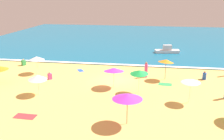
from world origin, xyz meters
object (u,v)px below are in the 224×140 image
(beach_umbrella_8, at_px, (127,97))
(beachgoer_2, at_px, (204,76))
(beach_umbrella_1, at_px, (37,58))
(beach_umbrella_0, at_px, (139,72))
(beachgoer_1, at_px, (146,70))
(beachgoer_3, at_px, (24,63))
(beach_umbrella_3, at_px, (114,70))
(beach_umbrella_2, at_px, (166,61))
(beach_umbrella_9, at_px, (38,77))
(small_boat_0, at_px, (167,50))
(beachgoer_4, at_px, (50,76))
(beach_umbrella_7, at_px, (191,81))

(beach_umbrella_8, relative_size, beachgoer_2, 3.10)
(beach_umbrella_1, bearing_deg, beach_umbrella_0, -19.48)
(beachgoer_1, xyz_separation_m, beachgoer_3, (-16.24, 2.46, -0.46))
(beach_umbrella_3, distance_m, beachgoer_3, 14.61)
(beach_umbrella_3, bearing_deg, beach_umbrella_2, 32.11)
(beach_umbrella_0, height_order, beachgoer_2, beach_umbrella_0)
(beach_umbrella_1, bearing_deg, beach_umbrella_8, -42.01)
(beach_umbrella_9, distance_m, small_boat_0, 23.56)
(beach_umbrella_2, relative_size, small_boat_0, 0.60)
(beach_umbrella_3, bearing_deg, beachgoer_1, 50.54)
(beach_umbrella_2, distance_m, small_boat_0, 13.48)
(beachgoer_1, bearing_deg, beachgoer_2, 1.92)
(beach_umbrella_3, xyz_separation_m, beach_umbrella_8, (2.13, -7.48, 0.28))
(beachgoer_4, bearing_deg, beachgoer_3, 139.09)
(beach_umbrella_2, distance_m, beachgoer_1, 2.54)
(beach_umbrella_2, distance_m, beachgoer_4, 12.93)
(beach_umbrella_9, bearing_deg, beachgoer_1, 35.27)
(beach_umbrella_8, bearing_deg, beach_umbrella_0, 85.74)
(beach_umbrella_8, xyz_separation_m, beach_umbrella_9, (-8.81, 4.33, -0.43))
(beachgoer_3, distance_m, beachgoer_4, 7.55)
(beach_umbrella_8, bearing_deg, beach_umbrella_3, 105.89)
(beach_umbrella_3, xyz_separation_m, small_boat_0, (6.05, 16.65, -1.35))
(beachgoer_2, bearing_deg, beach_umbrella_1, -177.68)
(beachgoer_1, xyz_separation_m, small_boat_0, (2.93, 12.87, -0.33))
(beach_umbrella_2, xyz_separation_m, beachgoer_3, (-18.37, 2.95, -1.75))
(beach_umbrella_8, distance_m, beachgoer_2, 13.78)
(beach_umbrella_3, xyz_separation_m, beachgoer_2, (9.55, 4.00, -1.45))
(beach_umbrella_1, height_order, beach_umbrella_2, beach_umbrella_2)
(beach_umbrella_8, height_order, beachgoer_1, beach_umbrella_8)
(beach_umbrella_2, bearing_deg, beach_umbrella_3, -147.89)
(beachgoer_1, bearing_deg, beach_umbrella_9, -144.73)
(beach_umbrella_3, xyz_separation_m, beachgoer_1, (3.11, 3.78, -1.02))
(beach_umbrella_3, bearing_deg, beachgoer_4, 170.08)
(beach_umbrella_2, distance_m, beach_umbrella_3, 6.20)
(beach_umbrella_0, xyz_separation_m, beach_umbrella_8, (-0.47, -6.33, 0.07))
(beachgoer_2, height_order, beachgoer_3, beachgoer_2)
(beachgoer_4, bearing_deg, beach_umbrella_2, 8.96)
(beach_umbrella_1, distance_m, beach_umbrella_3, 10.26)
(beach_umbrella_3, height_order, small_boat_0, beach_umbrella_3)
(beach_umbrella_3, bearing_deg, beach_umbrella_0, -23.84)
(beachgoer_3, bearing_deg, beach_umbrella_2, -9.13)
(beach_umbrella_8, bearing_deg, beach_umbrella_9, 153.81)
(beach_umbrella_9, bearing_deg, beachgoer_2, 23.75)
(beach_umbrella_8, relative_size, beachgoer_4, 3.37)
(beach_umbrella_8, height_order, beach_umbrella_9, beach_umbrella_8)
(beach_umbrella_3, xyz_separation_m, beachgoer_3, (-13.12, 6.24, -1.48))
(beachgoer_3, bearing_deg, beach_umbrella_3, -25.45)
(beach_umbrella_0, xyz_separation_m, small_boat_0, (3.45, 17.80, -1.56))
(beach_umbrella_3, bearing_deg, beach_umbrella_8, -74.11)
(beach_umbrella_7, distance_m, small_boat_0, 19.58)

